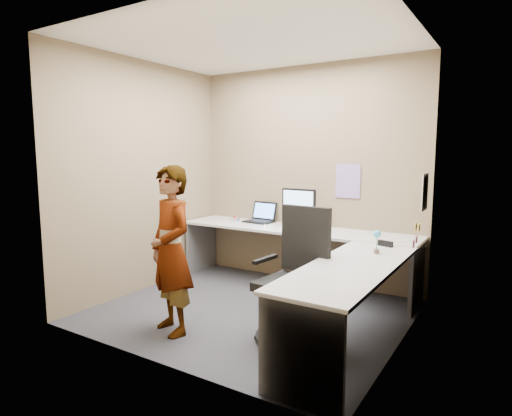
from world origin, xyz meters
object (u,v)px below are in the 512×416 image
Objects in this scene: desk at (305,254)px; office_chair at (295,288)px; monitor at (299,203)px; person at (171,250)px.

office_chair reaches higher than desk.
desk is at bearing -54.53° from monitor.
office_chair is at bearing 44.70° from person.
person is at bearing -99.06° from monitor.
person is (-0.38, -1.79, -0.27)m from monitor.
desk is 0.85m from monitor.
person is at bearing -150.87° from office_chair.
monitor is 0.39× the size of office_chair.
person is (-0.77, -1.18, 0.18)m from desk.
monitor is at bearing 121.05° from office_chair.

